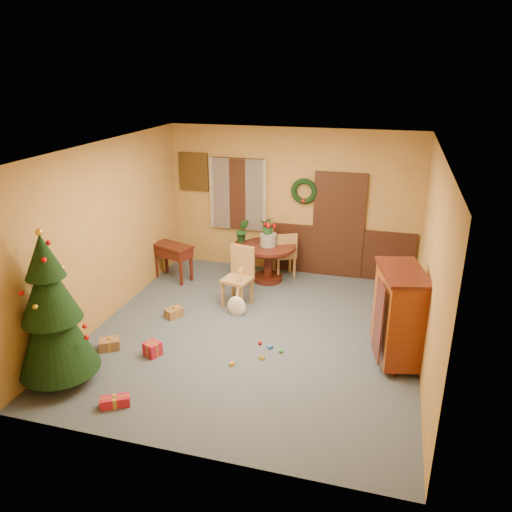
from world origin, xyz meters
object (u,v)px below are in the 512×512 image
(dining_table, at_px, (268,256))
(writing_desk, at_px, (173,253))
(chair_near, at_px, (239,274))
(christmas_tree, at_px, (52,313))
(sideboard, at_px, (399,313))

(dining_table, bearing_deg, writing_desk, -166.64)
(chair_near, distance_m, writing_desk, 1.73)
(christmas_tree, bearing_deg, dining_table, 65.31)
(dining_table, bearing_deg, sideboard, -42.58)
(chair_near, relative_size, writing_desk, 1.18)
(chair_near, height_order, sideboard, sideboard)
(sideboard, bearing_deg, dining_table, 137.42)
(dining_table, relative_size, christmas_tree, 0.50)
(christmas_tree, height_order, writing_desk, christmas_tree)
(dining_table, distance_m, writing_desk, 1.87)
(dining_table, bearing_deg, christmas_tree, -114.69)
(chair_near, bearing_deg, writing_desk, 156.30)
(dining_table, relative_size, writing_desk, 1.19)
(chair_near, distance_m, sideboard, 2.93)
(chair_near, height_order, christmas_tree, christmas_tree)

